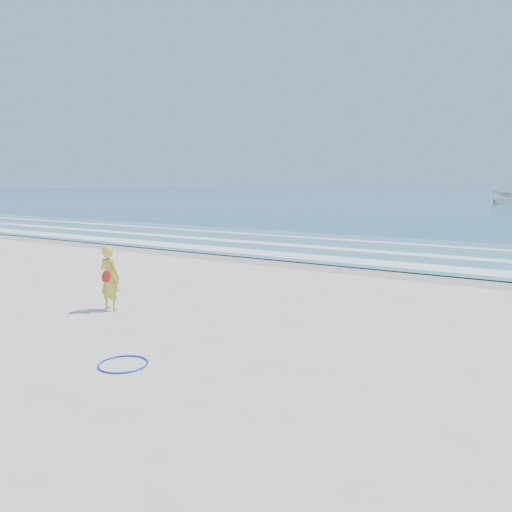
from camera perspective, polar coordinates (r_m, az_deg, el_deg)
The scene contains 9 objects.
ground at distance 10.94m, azimuth -13.52°, elevation -7.63°, with size 400.00×400.00×0.00m, color silver.
wet_sand at distance 18.25m, azimuth 6.90°, elevation -1.00°, with size 400.00×2.40×0.00m, color #B2A893.
shallow at distance 22.84m, azimuth 12.19°, elevation 0.88°, with size 400.00×10.00×0.01m, color #59B7AD.
foam_near at distance 19.42m, azimuth 8.52°, elevation -0.31°, with size 400.00×1.40×0.01m, color white.
foam_mid at distance 22.09m, azimuth 11.49°, elevation 0.67°, with size 400.00×0.90×0.01m, color white.
foam_far at distance 25.19m, azimuth 14.10°, elevation 1.53°, with size 400.00×0.60×0.01m, color white.
hoop at distance 8.69m, azimuth -14.93°, elevation -11.85°, with size 0.82×0.82×0.03m, color #0B2DC6.
boat at distance 75.01m, azimuth 27.15°, elevation 6.05°, with size 1.89×5.02×1.94m, color silver.
woman at distance 12.17m, azimuth -16.38°, elevation -2.41°, with size 0.56×0.41×1.53m.
Camera 1 is at (7.52, -7.36, 2.99)m, focal length 35.00 mm.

